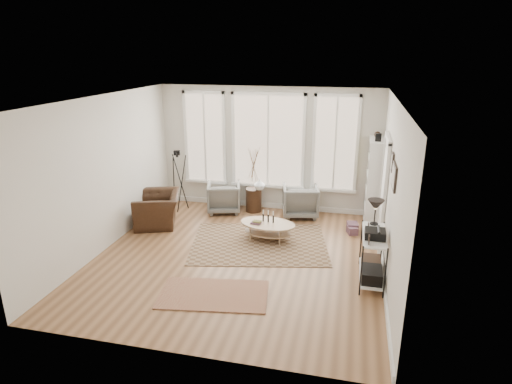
% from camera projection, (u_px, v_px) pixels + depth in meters
% --- Properties ---
extents(room, '(5.50, 5.54, 2.90)m').
position_uv_depth(room, '(239.00, 184.00, 7.54)').
color(room, '#956742').
rests_on(room, ground).
extents(bay_window, '(4.14, 0.12, 2.24)m').
position_uv_depth(bay_window, '(268.00, 143.00, 9.97)').
color(bay_window, '#D5AD88').
rests_on(bay_window, ground).
extents(door, '(0.09, 1.06, 2.22)m').
position_uv_depth(door, '(384.00, 191.00, 8.13)').
color(door, silver).
rests_on(door, ground).
extents(bookcase, '(0.31, 0.85, 2.06)m').
position_uv_depth(bookcase, '(374.00, 182.00, 9.21)').
color(bookcase, white).
rests_on(bookcase, ground).
extents(low_shelf, '(0.38, 1.08, 1.30)m').
position_uv_depth(low_shelf, '(373.00, 252.00, 7.03)').
color(low_shelf, white).
rests_on(low_shelf, ground).
extents(wall_art, '(0.04, 0.88, 0.44)m').
position_uv_depth(wall_art, '(394.00, 173.00, 6.58)').
color(wall_art, black).
rests_on(wall_art, ground).
extents(rug_main, '(2.98, 2.47, 0.01)m').
position_uv_depth(rug_main, '(259.00, 243.00, 8.54)').
color(rug_main, brown).
rests_on(rug_main, ground).
extents(rug_runner, '(1.82, 1.19, 0.01)m').
position_uv_depth(rug_runner, '(214.00, 294.00, 6.74)').
color(rug_runner, maroon).
rests_on(rug_runner, ground).
extents(coffee_table, '(1.21, 0.86, 0.52)m').
position_uv_depth(coffee_table, '(267.00, 227.00, 8.64)').
color(coffee_table, tan).
rests_on(coffee_table, ground).
extents(armchair_left, '(0.94, 0.95, 0.71)m').
position_uv_depth(armchair_left, '(224.00, 197.00, 10.13)').
color(armchair_left, slate).
rests_on(armchair_left, ground).
extents(armchair_right, '(0.94, 0.95, 0.74)m').
position_uv_depth(armchair_right, '(300.00, 201.00, 9.86)').
color(armchair_right, slate).
rests_on(armchair_right, ground).
extents(side_table, '(0.37, 0.37, 1.57)m').
position_uv_depth(side_table, '(254.00, 181.00, 10.02)').
color(side_table, '#321E12').
rests_on(side_table, ground).
extents(vase, '(0.31, 0.31, 0.26)m').
position_uv_depth(vase, '(259.00, 184.00, 9.96)').
color(vase, silver).
rests_on(vase, side_table).
extents(accent_chair, '(1.34, 1.26, 0.70)m').
position_uv_depth(accent_chair, '(157.00, 209.00, 9.38)').
color(accent_chair, '#321E12').
rests_on(accent_chair, ground).
extents(tripod_camera, '(0.51, 0.51, 1.45)m').
position_uv_depth(tripod_camera, '(179.00, 183.00, 10.16)').
color(tripod_camera, black).
rests_on(tripod_camera, ground).
extents(book_stack_near, '(0.26, 0.31, 0.18)m').
position_uv_depth(book_stack_near, '(352.00, 227.00, 9.09)').
color(book_stack_near, maroon).
rests_on(book_stack_near, ground).
extents(book_stack_far, '(0.26, 0.29, 0.16)m').
position_uv_depth(book_stack_far, '(352.00, 230.00, 8.96)').
color(book_stack_far, maroon).
rests_on(book_stack_far, ground).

